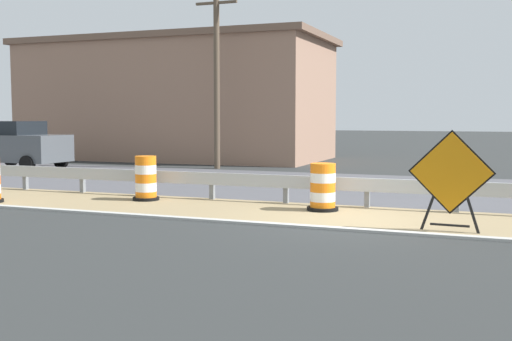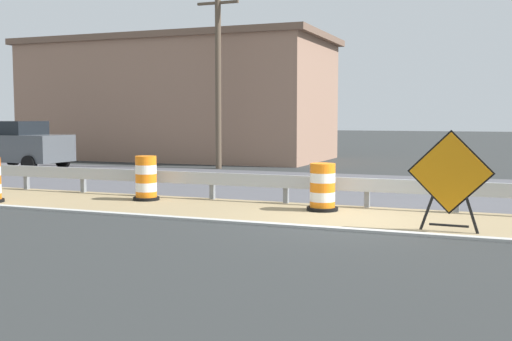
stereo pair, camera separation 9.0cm
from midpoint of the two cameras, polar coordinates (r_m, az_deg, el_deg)
name	(u,v)px [view 2 (the right image)]	position (r m, az deg, el deg)	size (l,w,h in m)	color
ground_plane	(356,220)	(13.37, 9.25, -4.45)	(160.00, 160.00, 0.00)	#2B2D2D
median_dirt_strip	(360,217)	(13.77, 9.62, -4.17)	(3.23, 120.00, 0.01)	#8E7A56
far_lane_asphalt	(401,189)	(19.35, 13.12, -1.60)	(8.18, 120.00, 0.00)	#4C4C51
curb_near_edge	(341,230)	(12.12, 7.93, -5.39)	(0.20, 120.00, 0.11)	#ADADA8
guardrail_median	(285,183)	(15.60, 2.83, -1.13)	(0.18, 58.99, 0.71)	#ADB2B7
warning_sign_diamond	(450,177)	(12.29, 17.39, -0.53)	(0.12, 1.59, 1.93)	black
traffic_barrel_nearest	(322,189)	(14.52, 6.23, -1.70)	(0.73, 0.73, 1.09)	orange
traffic_barrel_close	(146,180)	(16.47, -9.79, -0.86)	(0.68, 0.68, 1.15)	orange
car_mid_far_lane	(19,145)	(27.60, -20.58, 2.19)	(2.27, 4.21, 1.97)	#4C5156
roadside_shop_near	(178,99)	(32.53, -6.99, 6.44)	(7.20, 15.56, 6.02)	#93705B
utility_pole_near	(218,77)	(25.99, -3.35, 8.49)	(0.24, 1.80, 7.24)	brown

